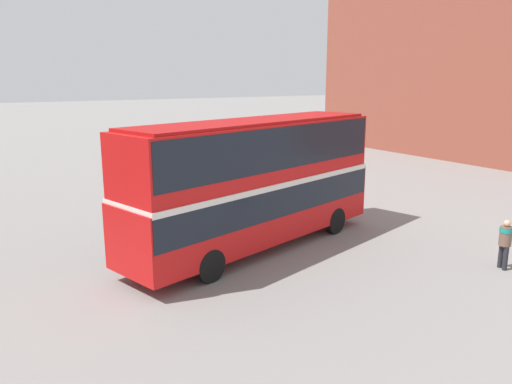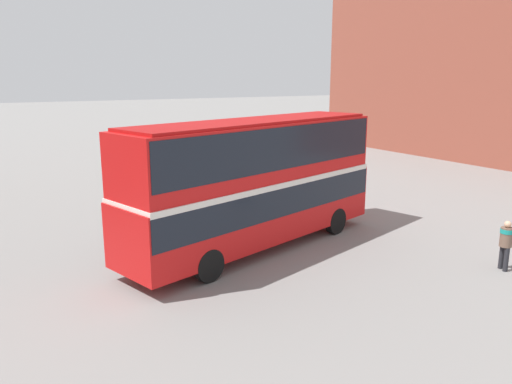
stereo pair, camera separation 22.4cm
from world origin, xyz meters
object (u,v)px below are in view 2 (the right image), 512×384
at_px(pedestrian_foreground, 506,240).
at_px(parked_car_side_street, 282,151).
at_px(double_decker_bus, 256,176).
at_px(parked_car_kerb_far, 293,172).

relative_size(pedestrian_foreground, parked_car_side_street, 0.37).
bearing_deg(double_decker_bus, pedestrian_foreground, -61.03).
height_order(double_decker_bus, parked_car_side_street, double_decker_bus).
bearing_deg(parked_car_side_street, parked_car_kerb_far, 74.22).
bearing_deg(parked_car_side_street, double_decker_bus, 66.96).
bearing_deg(parked_car_kerb_far, parked_car_side_street, -126.55).
relative_size(double_decker_bus, parked_car_kerb_far, 2.47).
distance_m(pedestrian_foreground, parked_car_side_street, 22.51).
xyz_separation_m(parked_car_kerb_far, parked_car_side_street, (4.21, 7.48, -0.02)).
xyz_separation_m(double_decker_bus, parked_car_kerb_far, (7.47, 8.23, -1.90)).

